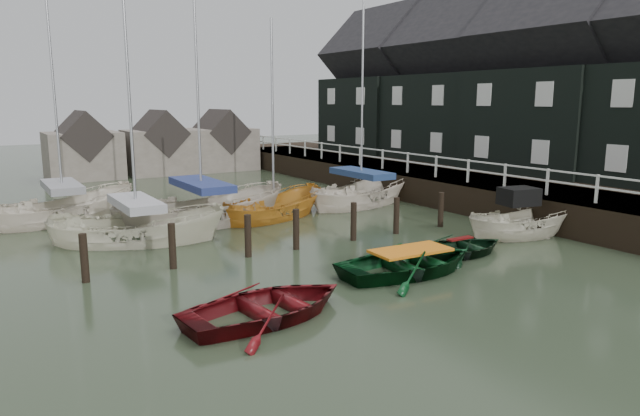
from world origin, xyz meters
TOP-DOWN VIEW (x-y plane):
  - ground at (0.00, 0.00)m, footprint 120.00×120.00m
  - pier at (9.48, 10.00)m, footprint 3.04×32.00m
  - land_strip at (15.00, 10.00)m, footprint 14.00×38.00m
  - quay_houses at (14.99, 8.66)m, footprint 6.52×28.14m
  - mooring_pilings at (-1.11, 3.00)m, footprint 13.72×0.22m
  - far_sheds at (0.83, 26.00)m, footprint 14.00×4.08m
  - rowboat_red at (-4.86, -2.12)m, footprint 4.52×3.44m
  - rowboat_green at (0.30, -1.17)m, footprint 4.72×3.49m
  - rowboat_dkgreen at (3.05, -0.47)m, footprint 3.74×2.78m
  - motorboat at (6.80, 0.11)m, footprint 4.81×2.61m
  - sailboat_a at (-5.56, 6.85)m, footprint 6.63×4.60m
  - sailboat_b at (-2.51, 8.50)m, footprint 7.29×2.86m
  - sailboat_c at (0.63, 8.17)m, footprint 6.12×3.85m
  - sailboat_d at (5.75, 8.79)m, footprint 7.09×4.10m
  - sailboat_e at (-7.22, 12.22)m, footprint 6.86×4.26m

SIDE VIEW (x-z plane):
  - ground at x=0.00m, z-range 0.00..0.00m
  - land_strip at x=15.00m, z-range -0.75..0.75m
  - rowboat_red at x=-4.86m, z-range -0.44..0.44m
  - rowboat_green at x=0.30m, z-range -0.47..0.47m
  - rowboat_dkgreen at x=3.05m, z-range -0.37..0.37m
  - sailboat_c at x=0.63m, z-range -4.71..4.73m
  - sailboat_b at x=-2.51m, z-range -6.36..6.48m
  - sailboat_e at x=-7.22m, z-range -5.36..5.48m
  - sailboat_a at x=-5.56m, z-range -5.11..5.23m
  - sailboat_d at x=5.75m, z-range -5.81..5.93m
  - motorboat at x=6.80m, z-range -1.27..1.45m
  - mooring_pilings at x=-1.11m, z-range -0.40..1.40m
  - pier at x=9.48m, z-range -0.64..2.06m
  - far_sheds at x=0.83m, z-range -0.34..4.06m
  - quay_houses at x=14.99m, z-range 0.68..10.68m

